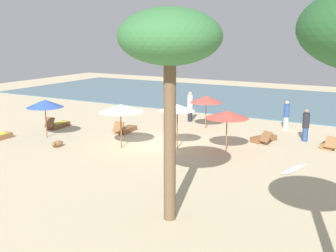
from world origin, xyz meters
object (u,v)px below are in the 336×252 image
umbrella_2 (45,104)px  umbrella_4 (177,108)px  person_0 (190,106)px  dog (57,144)px  lounger_3 (126,129)px  lounger_2 (58,125)px  umbrella_3 (206,99)px  palm_1 (170,41)px  lounger_4 (331,144)px  umbrella_1 (227,114)px  lounger_0 (264,138)px  umbrella_0 (121,108)px  surfboard (294,169)px  person_2 (306,125)px  person_1 (286,115)px

umbrella_2 → umbrella_4: bearing=11.3°
person_0 → dog: size_ratio=2.52×
lounger_3 → dog: 4.57m
umbrella_2 → lounger_2: (-1.22, 2.14, -1.74)m
umbrella_3 → palm_1: bearing=-70.5°
lounger_2 → lounger_3: lounger_2 is taller
lounger_2 → lounger_4: (15.31, 3.48, -0.00)m
umbrella_1 → lounger_0: size_ratio=1.19×
umbrella_0 → lounger_3: bearing=121.6°
lounger_4 → lounger_0: bearing=-170.8°
person_0 → palm_1: bearing=-65.9°
umbrella_1 → surfboard: umbrella_1 is taller
umbrella_3 → lounger_0: bearing=-19.2°
umbrella_4 → lounger_2: 8.89m
person_2 → lounger_2: bearing=-163.6°
umbrella_0 → person_0: umbrella_0 is taller
umbrella_1 → umbrella_0: bearing=-156.6°
umbrella_0 → lounger_0: umbrella_0 is taller
umbrella_0 → surfboard: size_ratio=1.04×
umbrella_3 → person_2: bearing=-2.4°
palm_1 → umbrella_3: bearing=109.5°
umbrella_3 → person_1: (4.33, 2.13, -0.92)m
lounger_4 → dog: 13.94m
person_1 → surfboard: size_ratio=0.80×
person_0 → lounger_2: bearing=-137.5°
person_1 → palm_1: size_ratio=0.27×
umbrella_0 → lounger_0: 7.83m
umbrella_1 → lounger_0: umbrella_1 is taller
umbrella_2 → person_0: umbrella_2 is taller
palm_1 → surfboard: 9.03m
person_2 → surfboard: 5.23m
person_0 → person_1: person_0 is taller
person_2 → dog: person_2 is taller
lounger_4 → surfboard: (-0.79, -4.49, -0.14)m
person_1 → person_2: person_2 is taller
umbrella_2 → lounger_4: size_ratio=1.21×
umbrella_2 → lounger_3: 4.77m
umbrella_2 → umbrella_1: bearing=13.7°
person_2 → surfboard: person_2 is taller
umbrella_0 → person_0: bearing=89.3°
umbrella_2 → lounger_4: (14.09, 5.61, -1.74)m
umbrella_0 → umbrella_2: umbrella_0 is taller
lounger_3 → person_0: bearing=67.9°
person_2 → lounger_3: bearing=-162.3°
umbrella_3 → person_0: bearing=142.5°
umbrella_4 → person_0: 6.88m
umbrella_2 → lounger_3: size_ratio=1.27×
lounger_0 → person_2: 2.34m
lounger_2 → lounger_3: 4.44m
umbrella_0 → surfboard: 8.69m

